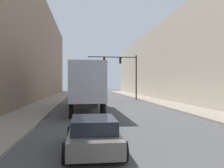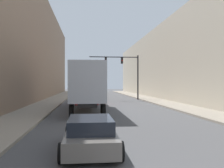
% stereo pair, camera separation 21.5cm
% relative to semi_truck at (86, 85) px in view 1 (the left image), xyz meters
% --- Properties ---
extents(sidewalk_right, '(3.07, 80.00, 0.15)m').
position_rel_semi_truck_xyz_m(sidewalk_right, '(9.34, 9.61, -2.18)').
color(sidewalk_right, gray).
rests_on(sidewalk_right, ground).
extents(sidewalk_left, '(3.07, 80.00, 0.15)m').
position_rel_semi_truck_xyz_m(sidewalk_left, '(-4.47, 9.61, -2.18)').
color(sidewalk_left, gray).
rests_on(sidewalk_left, ground).
extents(building_right, '(6.00, 80.00, 11.28)m').
position_rel_semi_truck_xyz_m(building_right, '(13.87, 9.61, 3.39)').
color(building_right, '#BCB29E').
rests_on(building_right, ground).
extents(building_left, '(6.00, 80.00, 15.53)m').
position_rel_semi_truck_xyz_m(building_left, '(-9.00, 9.61, 5.51)').
color(building_left, '#846B56').
rests_on(building_left, ground).
extents(semi_truck, '(2.57, 13.86, 3.97)m').
position_rel_semi_truck_xyz_m(semi_truck, '(0.00, 0.00, 0.00)').
color(semi_truck, '#B2B7C1').
rests_on(semi_truck, ground).
extents(sedan_car, '(2.00, 4.21, 1.21)m').
position_rel_semi_truck_xyz_m(sedan_car, '(0.04, -13.91, -1.66)').
color(sedan_car, slate).
rests_on(sedan_car, ground).
extents(traffic_signal_gantry, '(7.32, 0.35, 6.60)m').
position_rel_semi_truck_xyz_m(traffic_signal_gantry, '(5.92, 13.49, 2.35)').
color(traffic_signal_gantry, black).
rests_on(traffic_signal_gantry, ground).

